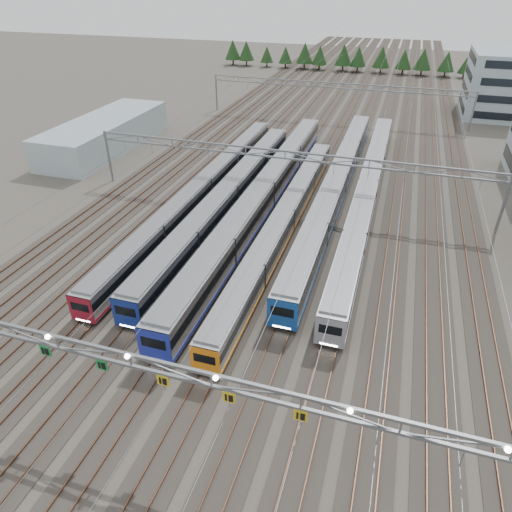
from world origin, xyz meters
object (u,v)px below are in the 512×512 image
(train_b, at_px, (228,197))
(gantry_near, at_px, (129,364))
(train_c, at_px, (264,194))
(train_e, at_px, (336,184))
(gantry_mid, at_px, (285,161))
(train_d, at_px, (284,220))
(train_a, at_px, (204,188))
(train_f, at_px, (367,190))
(west_shed, at_px, (105,134))
(gantry_far, at_px, (337,90))

(train_b, xyz_separation_m, gantry_near, (6.70, -35.78, 4.98))
(train_c, xyz_separation_m, train_e, (9.00, 6.66, -0.11))
(train_e, distance_m, gantry_near, 45.23)
(gantry_mid, bearing_deg, train_b, -147.29)
(train_b, distance_m, gantry_mid, 9.09)
(train_c, distance_m, gantry_mid, 5.26)
(train_d, xyz_separation_m, gantry_near, (-2.30, -31.77, 5.16))
(train_a, bearing_deg, gantry_near, -73.46)
(train_b, relative_size, train_f, 0.84)
(train_b, distance_m, train_e, 16.04)
(train_a, bearing_deg, train_f, 15.69)
(train_a, xyz_separation_m, train_e, (18.00, 6.71, 0.22))
(train_b, bearing_deg, gantry_near, -79.39)
(train_b, xyz_separation_m, west_shed, (-30.88, 17.87, 0.58))
(gantry_near, relative_size, west_shed, 1.88)
(train_c, distance_m, train_d, 7.52)
(train_c, height_order, gantry_near, gantry_near)
(train_a, height_order, gantry_far, gantry_far)
(train_c, bearing_deg, train_d, -53.19)
(train_a, height_order, train_c, train_c)
(train_a, relative_size, train_c, 0.92)
(train_d, relative_size, train_e, 0.83)
(train_c, bearing_deg, train_b, -156.04)
(gantry_near, relative_size, gantry_far, 1.00)
(train_d, distance_m, gantry_near, 32.27)
(train_e, xyz_separation_m, gantry_far, (-6.75, 40.68, 4.25))
(train_f, relative_size, gantry_far, 1.12)
(train_b, distance_m, west_shed, 35.68)
(train_b, relative_size, train_d, 1.03)
(train_c, relative_size, train_e, 1.02)
(gantry_near, distance_m, gantry_far, 85.12)
(train_a, distance_m, train_d, 14.76)
(train_d, xyz_separation_m, west_shed, (-39.88, 21.88, 0.76))
(train_a, bearing_deg, gantry_far, 76.65)
(train_c, distance_m, train_f, 14.88)
(train_e, relative_size, gantry_near, 1.10)
(train_c, distance_m, gantry_near, 38.15)
(train_d, bearing_deg, west_shed, 151.25)
(train_a, height_order, gantry_near, gantry_near)
(train_c, bearing_deg, west_shed, 155.85)
(train_a, xyz_separation_m, west_shed, (-26.38, 15.92, 0.77))
(gantry_near, xyz_separation_m, west_shed, (-37.59, 53.65, -4.40))
(gantry_mid, bearing_deg, west_shed, 160.22)
(gantry_near, bearing_deg, train_c, 93.34)
(train_b, distance_m, train_c, 4.93)
(gantry_far, bearing_deg, train_f, -74.68)
(train_a, height_order, train_f, train_f)
(train_a, bearing_deg, train_c, 0.33)
(train_e, distance_m, west_shed, 45.33)
(gantry_mid, distance_m, west_shed, 40.16)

